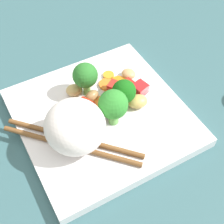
% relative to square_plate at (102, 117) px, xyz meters
% --- Properties ---
extents(ground_plane, '(1.10, 1.10, 0.02)m').
position_rel_square_plate_xyz_m(ground_plane, '(0.00, 0.00, -0.02)').
color(ground_plane, '#355D62').
extents(square_plate, '(0.27, 0.27, 0.02)m').
position_rel_square_plate_xyz_m(square_plate, '(0.00, 0.00, 0.00)').
color(square_plate, white).
rests_on(square_plate, ground_plane).
extents(rice_mound, '(0.09, 0.10, 0.08)m').
position_rel_square_plate_xyz_m(rice_mound, '(-0.06, -0.03, 0.05)').
color(rice_mound, white).
rests_on(rice_mound, square_plate).
extents(broccoli_floret_0, '(0.04, 0.04, 0.05)m').
position_rel_square_plate_xyz_m(broccoli_floret_0, '(0.04, 0.00, 0.04)').
color(broccoli_floret_0, '#72B64E').
rests_on(broccoli_floret_0, square_plate).
extents(broccoli_floret_1, '(0.05, 0.05, 0.06)m').
position_rel_square_plate_xyz_m(broccoli_floret_1, '(0.01, -0.02, 0.05)').
color(broccoli_floret_1, '#66AD53').
rests_on(broccoli_floret_1, square_plate).
extents(broccoli_floret_2, '(0.04, 0.04, 0.06)m').
position_rel_square_plate_xyz_m(broccoli_floret_2, '(0.00, 0.06, 0.05)').
color(broccoli_floret_2, '#71A54A').
rests_on(broccoli_floret_2, square_plate).
extents(carrot_slice_0, '(0.02, 0.02, 0.01)m').
position_rel_square_plate_xyz_m(carrot_slice_0, '(0.05, 0.07, 0.01)').
color(carrot_slice_0, orange).
rests_on(carrot_slice_0, square_plate).
extents(carrot_slice_1, '(0.04, 0.04, 0.01)m').
position_rel_square_plate_xyz_m(carrot_slice_1, '(0.01, 0.02, 0.01)').
color(carrot_slice_1, orange).
rests_on(carrot_slice_1, square_plate).
extents(carrot_slice_2, '(0.03, 0.03, 0.01)m').
position_rel_square_plate_xyz_m(carrot_slice_2, '(0.06, 0.05, 0.01)').
color(carrot_slice_2, orange).
rests_on(carrot_slice_2, square_plate).
extents(carrot_slice_3, '(0.04, 0.04, 0.00)m').
position_rel_square_plate_xyz_m(carrot_slice_3, '(0.04, 0.05, 0.01)').
color(carrot_slice_3, orange).
rests_on(carrot_slice_3, square_plate).
extents(pepper_chunk_0, '(0.03, 0.03, 0.02)m').
position_rel_square_plate_xyz_m(pepper_chunk_0, '(0.08, 0.01, 0.02)').
color(pepper_chunk_0, red).
rests_on(pepper_chunk_0, square_plate).
extents(pepper_chunk_1, '(0.03, 0.02, 0.02)m').
position_rel_square_plate_xyz_m(pepper_chunk_1, '(0.04, 0.03, 0.02)').
color(pepper_chunk_1, red).
rests_on(pepper_chunk_1, square_plate).
extents(pepper_chunk_2, '(0.03, 0.02, 0.02)m').
position_rel_square_plate_xyz_m(pepper_chunk_2, '(0.02, -0.00, 0.02)').
color(pepper_chunk_2, red).
rests_on(pepper_chunk_2, square_plate).
extents(pepper_chunk_3, '(0.03, 0.03, 0.02)m').
position_rel_square_plate_xyz_m(pepper_chunk_3, '(-0.02, 0.02, 0.02)').
color(pepper_chunk_3, red).
rests_on(pepper_chunk_3, square_plate).
extents(pepper_chunk_4, '(0.02, 0.03, 0.01)m').
position_rel_square_plate_xyz_m(pepper_chunk_4, '(0.07, 0.03, 0.02)').
color(pepper_chunk_4, red).
rests_on(pepper_chunk_4, square_plate).
extents(chicken_piece_0, '(0.03, 0.03, 0.02)m').
position_rel_square_plate_xyz_m(chicken_piece_0, '(-0.00, 0.03, 0.02)').
color(chicken_piece_0, '#B0824D').
rests_on(chicken_piece_0, square_plate).
extents(chicken_piece_1, '(0.03, 0.03, 0.02)m').
position_rel_square_plate_xyz_m(chicken_piece_1, '(-0.02, 0.06, 0.02)').
color(chicken_piece_1, tan).
rests_on(chicken_piece_1, square_plate).
extents(chicken_piece_2, '(0.03, 0.03, 0.01)m').
position_rel_square_plate_xyz_m(chicken_piece_2, '(0.08, 0.05, 0.02)').
color(chicken_piece_2, tan).
rests_on(chicken_piece_2, square_plate).
extents(chicken_piece_3, '(0.04, 0.04, 0.02)m').
position_rel_square_plate_xyz_m(chicken_piece_3, '(0.01, 0.08, 0.02)').
color(chicken_piece_3, tan).
rests_on(chicken_piece_3, square_plate).
extents(chicken_piece_4, '(0.04, 0.04, 0.02)m').
position_rel_square_plate_xyz_m(chicken_piece_4, '(0.06, -0.01, 0.02)').
color(chicken_piece_4, tan).
rests_on(chicken_piece_4, square_plate).
extents(chopstick_pair, '(0.17, 0.18, 0.01)m').
position_rel_square_plate_xyz_m(chopstick_pair, '(-0.07, -0.03, 0.01)').
color(chopstick_pair, brown).
rests_on(chopstick_pair, square_plate).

